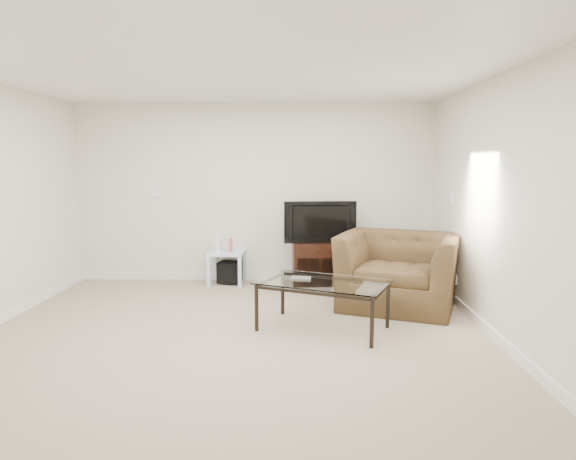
{
  "coord_description": "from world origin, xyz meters",
  "views": [
    {
      "loc": [
        0.63,
        -4.7,
        1.69
      ],
      "look_at": [
        0.5,
        1.2,
        0.9
      ],
      "focal_mm": 32.0,
      "sensor_mm": 36.0,
      "label": 1
    }
  ],
  "objects_px": {
    "tv_stand": "(319,263)",
    "recliner": "(399,258)",
    "subwoofer": "(230,272)",
    "side_table": "(227,267)",
    "coffee_table": "(323,306)",
    "television": "(319,221)"
  },
  "relations": [
    {
      "from": "tv_stand",
      "to": "recliner",
      "type": "distance_m",
      "value": 1.43
    },
    {
      "from": "subwoofer",
      "to": "recliner",
      "type": "relative_size",
      "value": 0.22
    },
    {
      "from": "tv_stand",
      "to": "side_table",
      "type": "distance_m",
      "value": 1.27
    },
    {
      "from": "subwoofer",
      "to": "coffee_table",
      "type": "relative_size",
      "value": 0.23
    },
    {
      "from": "subwoofer",
      "to": "television",
      "type": "bearing_deg",
      "value": -2.18
    },
    {
      "from": "coffee_table",
      "to": "recliner",
      "type": "bearing_deg",
      "value": 43.23
    },
    {
      "from": "tv_stand",
      "to": "recliner",
      "type": "height_order",
      "value": "recliner"
    },
    {
      "from": "side_table",
      "to": "tv_stand",
      "type": "bearing_deg",
      "value": 0.0
    },
    {
      "from": "tv_stand",
      "to": "television",
      "type": "height_order",
      "value": "television"
    },
    {
      "from": "tv_stand",
      "to": "television",
      "type": "relative_size",
      "value": 0.79
    },
    {
      "from": "side_table",
      "to": "recliner",
      "type": "bearing_deg",
      "value": -26.55
    },
    {
      "from": "subwoofer",
      "to": "coffee_table",
      "type": "distance_m",
      "value": 2.31
    },
    {
      "from": "side_table",
      "to": "recliner",
      "type": "height_order",
      "value": "recliner"
    },
    {
      "from": "television",
      "to": "subwoofer",
      "type": "relative_size",
      "value": 3.18
    },
    {
      "from": "tv_stand",
      "to": "coffee_table",
      "type": "distance_m",
      "value": 1.95
    },
    {
      "from": "tv_stand",
      "to": "side_table",
      "type": "bearing_deg",
      "value": 176.58
    },
    {
      "from": "side_table",
      "to": "coffee_table",
      "type": "height_order",
      "value": "coffee_table"
    },
    {
      "from": "tv_stand",
      "to": "subwoofer",
      "type": "bearing_deg",
      "value": 175.77
    },
    {
      "from": "television",
      "to": "coffee_table",
      "type": "relative_size",
      "value": 0.72
    },
    {
      "from": "tv_stand",
      "to": "recliner",
      "type": "xyz_separation_m",
      "value": [
        0.89,
        -1.08,
        0.28
      ]
    },
    {
      "from": "tv_stand",
      "to": "subwoofer",
      "type": "distance_m",
      "value": 1.25
    },
    {
      "from": "tv_stand",
      "to": "side_table",
      "type": "relative_size",
      "value": 1.51
    }
  ]
}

